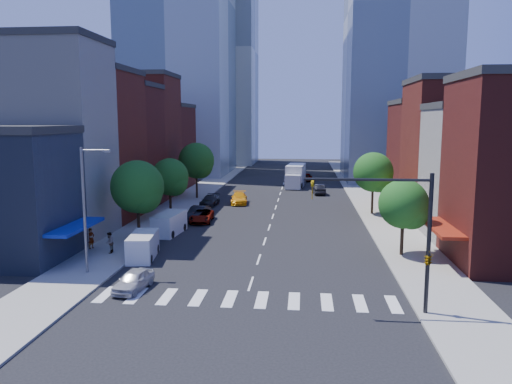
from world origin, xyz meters
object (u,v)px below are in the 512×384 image
parked_car_second (198,213)px  cargo_van_near (143,246)px  parked_car_rear (210,201)px  box_truck (295,176)px  parked_car_front (133,280)px  traffic_car_oncoming (319,189)px  taxi (239,198)px  traffic_car_far (307,177)px  parked_car_third (202,216)px  pedestrian_near (91,238)px  pedestrian_far (109,243)px  cargo_van_far (169,224)px

parked_car_second → cargo_van_near: bearing=-86.5°
parked_car_rear → box_truck: size_ratio=0.50×
parked_car_front → traffic_car_oncoming: 46.03m
parked_car_front → box_truck: (9.62, 52.29, 1.05)m
taxi → parked_car_front: bearing=-100.0°
traffic_car_oncoming → traffic_car_far: (-1.72, 15.97, -0.00)m
parked_car_front → parked_car_third: (0.00, 22.01, 0.01)m
traffic_car_far → pedestrian_near: 53.86m
parked_car_second → pedestrian_far: (-4.23, -14.79, 0.26)m
parked_car_rear → pedestrian_near: bearing=-101.2°
cargo_van_far → traffic_car_far: (13.54, 44.04, -0.29)m
parked_car_second → cargo_van_near: cargo_van_near is taller
cargo_van_near → box_truck: (11.43, 44.89, 0.72)m
parked_car_third → pedestrian_far: pedestrian_far is taller
parked_car_second → pedestrian_near: 14.94m
taxi → traffic_car_oncoming: 14.53m
cargo_van_far → traffic_car_far: cargo_van_far is taller
parked_car_third → pedestrian_near: pedestrian_near is taller
parked_car_second → parked_car_rear: size_ratio=1.00×
parked_car_front → parked_car_rear: 32.46m
parked_car_front → parked_car_rear: parked_car_rear is taller
cargo_van_far → taxi: 18.86m
parked_car_rear → parked_car_second: bearing=-84.0°
parked_car_third → traffic_car_oncoming: traffic_car_oncoming is taller
taxi → cargo_van_far: bearing=-109.7°
parked_car_second → box_truck: box_truck is taller
cargo_van_near → pedestrian_far: 3.18m
cargo_van_near → traffic_car_oncoming: (15.06, 36.68, -0.25)m
pedestrian_far → cargo_van_far: bearing=149.3°
traffic_car_far → cargo_van_far: bearing=79.3°
cargo_van_near → parked_car_front: bearing=-83.8°
pedestrian_near → pedestrian_far: 2.47m
parked_car_third → parked_car_rear: (-1.11, 10.44, 0.00)m
taxi → pedestrian_far: (-7.37, -26.11, 0.29)m
parked_car_second → pedestrian_near: bearing=-107.4°
traffic_car_oncoming → cargo_van_far: bearing=55.8°
parked_car_second → traffic_car_far: bearing=79.5°
parked_car_third → cargo_van_far: 6.34m
taxi → traffic_car_oncoming: size_ratio=1.12×
taxi → box_truck: size_ratio=0.55×
parked_car_front → pedestrian_near: pedestrian_near is taller
parked_car_second → parked_car_rear: (-0.46, 9.44, -0.09)m
parked_car_rear → cargo_van_far: (-0.91, -16.44, 0.36)m
traffic_car_far → pedestrian_far: bearing=78.8°
cargo_van_near → traffic_car_far: 54.31m
parked_car_front → parked_car_second: 23.01m
taxi → box_truck: (7.13, 17.98, 0.98)m
traffic_car_oncoming → pedestrian_near: 40.10m
traffic_car_far → taxi: bearing=77.1°
parked_car_rear → cargo_van_far: bearing=-89.9°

